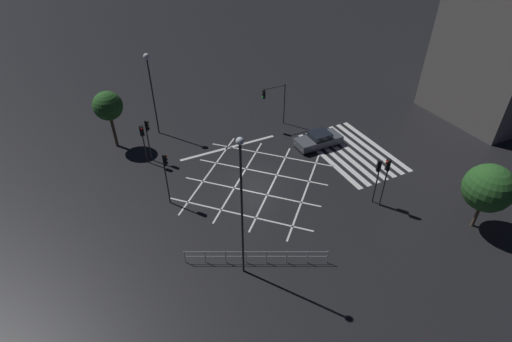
{
  "coord_description": "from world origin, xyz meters",
  "views": [
    {
      "loc": [
        -23.52,
        11.69,
        20.44
      ],
      "look_at": [
        0.0,
        0.0,
        1.08
      ],
      "focal_mm": 28.0,
      "sensor_mm": 36.0,
      "label": 1
    }
  ],
  "objects_px": {
    "traffic_light_se_cross": "(273,97)",
    "street_tree_near": "(108,106)",
    "traffic_light_sw_main": "(378,173)",
    "street_tree_far": "(488,188)",
    "traffic_light_median_north": "(166,169)",
    "traffic_light_ne_cross": "(148,132)",
    "traffic_light_ne_main": "(143,137)",
    "street_lamp_east": "(150,76)",
    "waiting_car": "(319,140)",
    "traffic_light_sw_cross": "(386,173)",
    "street_lamp_west": "(241,196)"
  },
  "relations": [
    {
      "from": "street_tree_near",
      "to": "street_tree_far",
      "type": "xyz_separation_m",
      "value": [
        -22.46,
        -21.07,
        -0.66
      ]
    },
    {
      "from": "traffic_light_ne_main",
      "to": "street_tree_far",
      "type": "relative_size",
      "value": 0.72
    },
    {
      "from": "street_tree_near",
      "to": "traffic_light_sw_main",
      "type": "bearing_deg",
      "value": -136.34
    },
    {
      "from": "traffic_light_ne_cross",
      "to": "street_lamp_east",
      "type": "height_order",
      "value": "street_lamp_east"
    },
    {
      "from": "traffic_light_ne_cross",
      "to": "traffic_light_sw_main",
      "type": "bearing_deg",
      "value": -43.72
    },
    {
      "from": "street_lamp_east",
      "to": "traffic_light_se_cross",
      "type": "bearing_deg",
      "value": -109.65
    },
    {
      "from": "traffic_light_sw_cross",
      "to": "street_tree_near",
      "type": "xyz_separation_m",
      "value": [
        17.69,
        16.42,
        1.04
      ]
    },
    {
      "from": "waiting_car",
      "to": "street_lamp_east",
      "type": "bearing_deg",
      "value": -34.98
    },
    {
      "from": "traffic_light_ne_cross",
      "to": "street_tree_far",
      "type": "xyz_separation_m",
      "value": [
        -18.68,
        -18.68,
        0.62
      ]
    },
    {
      "from": "traffic_light_ne_main",
      "to": "traffic_light_median_north",
      "type": "xyz_separation_m",
      "value": [
        -6.16,
        -0.29,
        0.54
      ]
    },
    {
      "from": "traffic_light_sw_main",
      "to": "street_tree_far",
      "type": "distance_m",
      "value": 7.27
    },
    {
      "from": "waiting_car",
      "to": "street_tree_far",
      "type": "bearing_deg",
      "value": 106.08
    },
    {
      "from": "traffic_light_sw_main",
      "to": "waiting_car",
      "type": "bearing_deg",
      "value": -4.98
    },
    {
      "from": "street_tree_far",
      "to": "street_lamp_east",
      "type": "bearing_deg",
      "value": 36.25
    },
    {
      "from": "traffic_light_ne_cross",
      "to": "street_tree_far",
      "type": "distance_m",
      "value": 26.43
    },
    {
      "from": "traffic_light_median_north",
      "to": "traffic_light_se_cross",
      "type": "bearing_deg",
      "value": 28.72
    },
    {
      "from": "street_lamp_west",
      "to": "waiting_car",
      "type": "relative_size",
      "value": 2.28
    },
    {
      "from": "traffic_light_median_north",
      "to": "street_lamp_east",
      "type": "distance_m",
      "value": 11.32
    },
    {
      "from": "traffic_light_median_north",
      "to": "street_tree_near",
      "type": "relative_size",
      "value": 0.82
    },
    {
      "from": "traffic_light_ne_cross",
      "to": "street_lamp_east",
      "type": "distance_m",
      "value": 5.64
    },
    {
      "from": "waiting_car",
      "to": "street_lamp_west",
      "type": "bearing_deg",
      "value": 39.53
    },
    {
      "from": "traffic_light_se_cross",
      "to": "traffic_light_sw_cross",
      "type": "distance_m",
      "value": 14.53
    },
    {
      "from": "traffic_light_sw_main",
      "to": "traffic_light_median_north",
      "type": "height_order",
      "value": "traffic_light_median_north"
    },
    {
      "from": "waiting_car",
      "to": "traffic_light_sw_cross",
      "type": "bearing_deg",
      "value": 86.28
    },
    {
      "from": "traffic_light_ne_cross",
      "to": "street_lamp_west",
      "type": "distance_m",
      "value": 15.57
    },
    {
      "from": "traffic_light_ne_main",
      "to": "street_lamp_east",
      "type": "bearing_deg",
      "value": 153.79
    },
    {
      "from": "street_lamp_west",
      "to": "street_tree_far",
      "type": "relative_size",
      "value": 1.95
    },
    {
      "from": "traffic_light_median_north",
      "to": "traffic_light_sw_main",
      "type": "bearing_deg",
      "value": -25.89
    },
    {
      "from": "traffic_light_sw_main",
      "to": "traffic_light_ne_main",
      "type": "height_order",
      "value": "traffic_light_sw_main"
    },
    {
      "from": "traffic_light_sw_main",
      "to": "traffic_light_se_cross",
      "type": "relative_size",
      "value": 0.89
    },
    {
      "from": "traffic_light_ne_main",
      "to": "traffic_light_sw_cross",
      "type": "height_order",
      "value": "traffic_light_sw_cross"
    },
    {
      "from": "traffic_light_sw_cross",
      "to": "street_tree_far",
      "type": "relative_size",
      "value": 0.84
    },
    {
      "from": "traffic_light_ne_main",
      "to": "traffic_light_ne_cross",
      "type": "xyz_separation_m",
      "value": [
        0.27,
        -0.5,
        0.18
      ]
    },
    {
      "from": "traffic_light_sw_main",
      "to": "waiting_car",
      "type": "height_order",
      "value": "traffic_light_sw_main"
    },
    {
      "from": "traffic_light_sw_main",
      "to": "street_lamp_east",
      "type": "bearing_deg",
      "value": 34.44
    },
    {
      "from": "traffic_light_median_north",
      "to": "traffic_light_ne_cross",
      "type": "distance_m",
      "value": 6.45
    },
    {
      "from": "traffic_light_sw_main",
      "to": "traffic_light_ne_main",
      "type": "distance_m",
      "value": 19.38
    },
    {
      "from": "traffic_light_ne_main",
      "to": "street_tree_near",
      "type": "bearing_deg",
      "value": -154.96
    },
    {
      "from": "traffic_light_sw_cross",
      "to": "traffic_light_median_north",
      "type": "height_order",
      "value": "traffic_light_median_north"
    },
    {
      "from": "traffic_light_se_cross",
      "to": "street_tree_near",
      "type": "bearing_deg",
      "value": -12.27
    },
    {
      "from": "traffic_light_ne_main",
      "to": "street_lamp_east",
      "type": "distance_m",
      "value": 6.11
    },
    {
      "from": "traffic_light_se_cross",
      "to": "traffic_light_sw_cross",
      "type": "xyz_separation_m",
      "value": [
        -14.45,
        -1.51,
        -0.1
      ]
    },
    {
      "from": "traffic_light_ne_cross",
      "to": "waiting_car",
      "type": "height_order",
      "value": "traffic_light_ne_cross"
    },
    {
      "from": "street_tree_near",
      "to": "traffic_light_sw_cross",
      "type": "bearing_deg",
      "value": -137.14
    },
    {
      "from": "traffic_light_sw_main",
      "to": "street_tree_far",
      "type": "relative_size",
      "value": 0.75
    },
    {
      "from": "traffic_light_se_cross",
      "to": "street_tree_near",
      "type": "relative_size",
      "value": 0.79
    },
    {
      "from": "traffic_light_sw_cross",
      "to": "street_lamp_east",
      "type": "height_order",
      "value": "street_lamp_east"
    },
    {
      "from": "traffic_light_ne_cross",
      "to": "traffic_light_se_cross",
      "type": "bearing_deg",
      "value": 2.46
    },
    {
      "from": "traffic_light_sw_main",
      "to": "street_tree_far",
      "type": "height_order",
      "value": "street_tree_far"
    },
    {
      "from": "traffic_light_se_cross",
      "to": "traffic_light_median_north",
      "type": "xyz_separation_m",
      "value": [
        -6.97,
        12.72,
        0.01
      ]
    }
  ]
}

